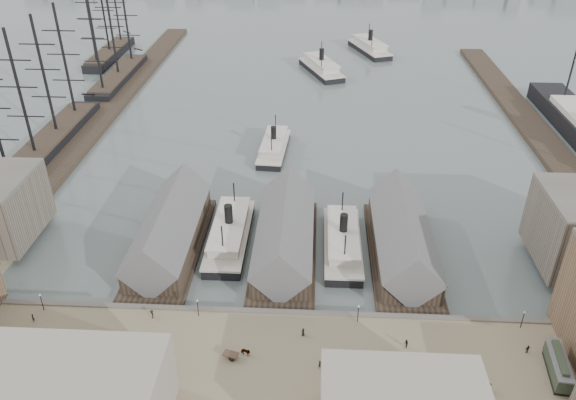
# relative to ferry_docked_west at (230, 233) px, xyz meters

# --- Properties ---
(ground) EXTENTS (900.00, 900.00, 0.00)m
(ground) POSITION_rel_ferry_docked_west_xyz_m (13.00, -20.53, -2.43)
(ground) COLOR #505D5D
(ground) RESTS_ON ground
(quay) EXTENTS (180.00, 30.00, 2.00)m
(quay) POSITION_rel_ferry_docked_west_xyz_m (13.00, -40.53, -1.43)
(quay) COLOR #7D7054
(quay) RESTS_ON ground
(seawall) EXTENTS (180.00, 1.20, 2.30)m
(seawall) POSITION_rel_ferry_docked_west_xyz_m (13.00, -25.73, -1.28)
(seawall) COLOR #59544C
(seawall) RESTS_ON ground
(west_wharf) EXTENTS (10.00, 220.00, 1.60)m
(west_wharf) POSITION_rel_ferry_docked_west_xyz_m (-55.00, 79.47, -1.63)
(west_wharf) COLOR #2D231C
(west_wharf) RESTS_ON ground
(east_wharf) EXTENTS (10.00, 180.00, 1.60)m
(east_wharf) POSITION_rel_ferry_docked_west_xyz_m (91.00, 69.47, -1.63)
(east_wharf) COLOR #2D231C
(east_wharf) RESTS_ON ground
(ferry_shed_west) EXTENTS (14.00, 42.00, 12.60)m
(ferry_shed_west) POSITION_rel_ferry_docked_west_xyz_m (-13.00, -3.66, 2.21)
(ferry_shed_west) COLOR #2D231C
(ferry_shed_west) RESTS_ON ground
(ferry_shed_center) EXTENTS (14.00, 42.00, 12.60)m
(ferry_shed_center) POSITION_rel_ferry_docked_west_xyz_m (13.00, -3.66, 2.21)
(ferry_shed_center) COLOR #2D231C
(ferry_shed_center) RESTS_ON ground
(ferry_shed_east) EXTENTS (14.00, 42.00, 12.60)m
(ferry_shed_east) POSITION_rel_ferry_docked_west_xyz_m (39.00, -3.66, 2.21)
(ferry_shed_east) COLOR #2D231C
(ferry_shed_east) RESTS_ON ground
(street_bldg_west) EXTENTS (30.00, 16.00, 12.00)m
(street_bldg_west) POSITION_rel_ferry_docked_west_xyz_m (-17.00, -52.53, 5.57)
(street_bldg_west) COLOR gray
(street_bldg_west) RESTS_ON quay
(lamp_post_far_w) EXTENTS (0.44, 0.44, 3.92)m
(lamp_post_far_w) POSITION_rel_ferry_docked_west_xyz_m (-32.00, -27.53, 2.28)
(lamp_post_far_w) COLOR black
(lamp_post_far_w) RESTS_ON quay
(lamp_post_near_w) EXTENTS (0.44, 0.44, 3.92)m
(lamp_post_near_w) POSITION_rel_ferry_docked_west_xyz_m (-2.00, -27.53, 2.28)
(lamp_post_near_w) COLOR black
(lamp_post_near_w) RESTS_ON quay
(lamp_post_near_e) EXTENTS (0.44, 0.44, 3.92)m
(lamp_post_near_e) POSITION_rel_ferry_docked_west_xyz_m (28.00, -27.53, 2.28)
(lamp_post_near_e) COLOR black
(lamp_post_near_e) RESTS_ON quay
(lamp_post_far_e) EXTENTS (0.44, 0.44, 3.92)m
(lamp_post_far_e) POSITION_rel_ferry_docked_west_xyz_m (58.00, -27.53, 2.28)
(lamp_post_far_e) COLOR black
(lamp_post_far_e) RESTS_ON quay
(ferry_docked_west) EXTENTS (8.70, 29.01, 10.36)m
(ferry_docked_west) POSITION_rel_ferry_docked_west_xyz_m (0.00, 0.00, 0.00)
(ferry_docked_west) COLOR black
(ferry_docked_west) RESTS_ON ground
(ferry_docked_east) EXTENTS (8.28, 27.60, 9.86)m
(ferry_docked_east) POSITION_rel_ferry_docked_west_xyz_m (26.00, -1.73, -0.12)
(ferry_docked_east) COLOR black
(ferry_docked_east) RESTS_ON ground
(ferry_open_near) EXTENTS (9.03, 25.53, 8.97)m
(ferry_open_near) POSITION_rel_ferry_docked_west_xyz_m (6.62, 47.74, -0.33)
(ferry_open_near) COLOR black
(ferry_open_near) RESTS_ON ground
(ferry_open_mid) EXTENTS (20.09, 31.86, 10.95)m
(ferry_open_mid) POSITION_rel_ferry_docked_west_xyz_m (20.84, 125.22, 0.14)
(ferry_open_mid) COLOR black
(ferry_open_mid) RESTS_ON ground
(ferry_open_far) EXTENTS (19.49, 32.17, 11.03)m
(ferry_open_far) POSITION_rel_ferry_docked_west_xyz_m (43.38, 156.79, 0.16)
(ferry_open_far) COLOR black
(ferry_open_far) RESTS_ON ground
(sailing_ship_near) EXTENTS (9.61, 66.21, 39.51)m
(sailing_ship_near) POSITION_rel_ferry_docked_west_xyz_m (-62.14, 44.07, 0.47)
(sailing_ship_near) COLOR black
(sailing_ship_near) RESTS_ON ground
(sailing_ship_mid) EXTENTS (9.08, 52.47, 37.33)m
(sailing_ship_mid) POSITION_rel_ferry_docked_west_xyz_m (-60.65, 109.12, 0.25)
(sailing_ship_mid) COLOR black
(sailing_ship_mid) RESTS_ON ground
(sailing_ship_far) EXTENTS (8.58, 47.66, 35.27)m
(sailing_ship_far) POSITION_rel_ferry_docked_west_xyz_m (-75.16, 141.88, 0.12)
(sailing_ship_far) COLOR black
(sailing_ship_far) RESTS_ON ground
(tram) EXTENTS (3.82, 10.30, 3.58)m
(tram) POSITION_rel_ferry_docked_west_xyz_m (60.46, -38.47, 1.40)
(tram) COLOR black
(tram) RESTS_ON quay
(horse_cart_left) EXTENTS (4.39, 3.90, 1.45)m
(horse_cart_left) POSITION_rel_ferry_docked_west_xyz_m (-20.59, -35.41, 0.34)
(horse_cart_left) COLOR black
(horse_cart_left) RESTS_ON quay
(horse_cart_center) EXTENTS (4.99, 2.54, 1.62)m
(horse_cart_center) POSITION_rel_ferry_docked_west_xyz_m (7.34, -37.33, 0.39)
(horse_cart_center) COLOR black
(horse_cart_center) RESTS_ON quay
(horse_cart_right) EXTENTS (4.74, 1.98, 1.69)m
(horse_cart_right) POSITION_rel_ferry_docked_west_xyz_m (33.00, -45.94, 0.42)
(horse_cart_right) COLOR black
(horse_cart_right) RESTS_ON quay
(pedestrian_0) EXTENTS (0.47, 0.63, 1.68)m
(pedestrian_0) POSITION_rel_ferry_docked_west_xyz_m (-32.61, -30.63, 0.41)
(pedestrian_0) COLOR black
(pedestrian_0) RESTS_ON quay
(pedestrian_1) EXTENTS (1.01, 0.86, 1.81)m
(pedestrian_1) POSITION_rel_ferry_docked_west_xyz_m (-21.69, -41.65, 0.48)
(pedestrian_1) COLOR black
(pedestrian_1) RESTS_ON quay
(pedestrian_2) EXTENTS (1.23, 1.33, 1.80)m
(pedestrian_2) POSITION_rel_ferry_docked_west_xyz_m (-10.61, -28.53, 0.47)
(pedestrian_2) COLOR black
(pedestrian_2) RESTS_ON quay
(pedestrian_3) EXTENTS (1.13, 0.70, 1.79)m
(pedestrian_3) POSITION_rel_ferry_docked_west_xyz_m (-8.40, -43.32, 0.47)
(pedestrian_3) COLOR black
(pedestrian_3) RESTS_ON quay
(pedestrian_4) EXTENTS (0.83, 0.93, 1.60)m
(pedestrian_4) POSITION_rel_ferry_docked_west_xyz_m (17.95, -31.64, 0.37)
(pedestrian_4) COLOR black
(pedestrian_4) RESTS_ON quay
(pedestrian_5) EXTENTS (0.74, 0.71, 1.63)m
(pedestrian_5) POSITION_rel_ferry_docked_west_xyz_m (21.01, -39.19, 0.39)
(pedestrian_5) COLOR black
(pedestrian_5) RESTS_ON quay
(pedestrian_6) EXTENTS (0.70, 0.88, 1.78)m
(pedestrian_6) POSITION_rel_ferry_docked_west_xyz_m (36.16, -33.70, 0.46)
(pedestrian_6) COLOR black
(pedestrian_6) RESTS_ON quay
(pedestrian_7) EXTENTS (1.22, 1.28, 1.75)m
(pedestrian_7) POSITION_rel_ferry_docked_west_xyz_m (48.35, -42.60, 0.45)
(pedestrian_7) COLOR black
(pedestrian_7) RESTS_ON quay
(pedestrian_8) EXTENTS (1.05, 0.64, 1.68)m
(pedestrian_8) POSITION_rel_ferry_docked_west_xyz_m (57.25, -33.76, 0.41)
(pedestrian_8) COLOR black
(pedestrian_8) RESTS_ON quay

